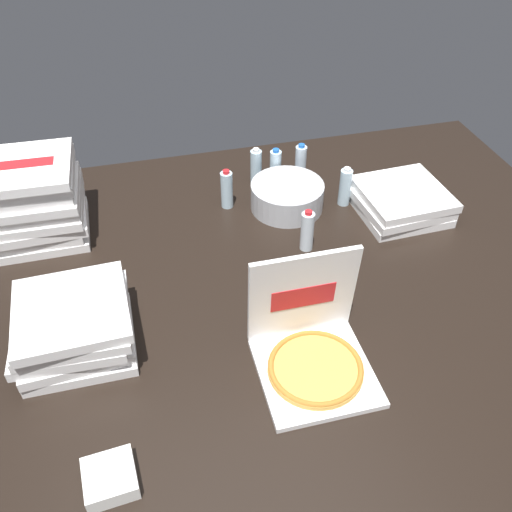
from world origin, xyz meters
The scene contains 13 objects.
ground_plane centered at (0.00, 0.00, -0.01)m, with size 3.20×2.40×0.02m, color black.
open_pizza_box centered at (0.12, -0.36, 0.08)m, with size 0.39×0.40×0.41m.
pizza_stack_left_mid centered at (0.83, 0.41, 0.06)m, with size 0.43×0.42×0.12m.
pizza_stack_center_near centered at (-0.83, 0.66, 0.18)m, with size 0.42×0.42×0.37m.
pizza_stack_right_near centered at (-0.68, -0.07, 0.10)m, with size 0.42×0.42×0.20m.
ice_bucket centered at (0.31, 0.58, 0.06)m, with size 0.35×0.35×0.13m, color #B7BABF.
water_bottle_0 centered at (0.31, 0.26, 0.10)m, with size 0.06×0.06×0.20m.
water_bottle_1 centered at (0.03, 0.66, 0.10)m, with size 0.06×0.06×0.20m.
water_bottle_2 centered at (0.45, 0.81, 0.10)m, with size 0.06×0.06×0.20m.
water_bottle_3 centered at (0.59, 0.54, 0.10)m, with size 0.06×0.06×0.20m.
water_bottle_4 centered at (0.31, 0.80, 0.10)m, with size 0.06×0.06×0.20m.
water_bottle_5 centered at (0.22, 0.82, 0.10)m, with size 0.06×0.06×0.20m.
napkin_pile centered at (-0.60, -0.65, 0.03)m, with size 0.15×0.15×0.06m, color white.
Camera 1 is at (-0.38, -1.55, 1.59)m, focal length 39.25 mm.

